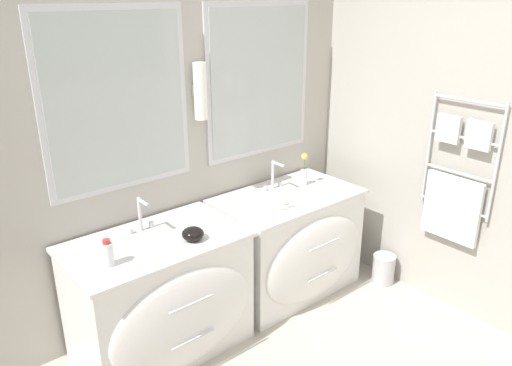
% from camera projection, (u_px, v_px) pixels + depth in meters
% --- Properties ---
extents(wall_back, '(4.86, 0.16, 2.60)m').
position_uv_depth(wall_back, '(150.00, 132.00, 3.12)').
color(wall_back, '#B2ADA3').
rests_on(wall_back, ground_plane).
extents(wall_right, '(0.13, 3.47, 2.60)m').
position_uv_depth(wall_right, '(430.00, 122.00, 3.44)').
color(wall_right, '#B2ADA3').
rests_on(wall_right, ground_plane).
extents(vanity_left, '(1.05, 0.69, 0.77)m').
position_uv_depth(vanity_left, '(163.00, 298.00, 3.04)').
color(vanity_left, white).
rests_on(vanity_left, ground_plane).
extents(vanity_right, '(1.05, 0.69, 0.77)m').
position_uv_depth(vanity_right, '(291.00, 244.00, 3.68)').
color(vanity_right, white).
rests_on(vanity_right, ground_plane).
extents(faucet_left, '(0.17, 0.13, 0.22)m').
position_uv_depth(faucet_left, '(141.00, 215.00, 3.00)').
color(faucet_left, silver).
rests_on(faucet_left, vanity_left).
extents(faucet_right, '(0.17, 0.13, 0.22)m').
position_uv_depth(faucet_right, '(274.00, 175.00, 3.64)').
color(faucet_right, silver).
rests_on(faucet_right, vanity_right).
extents(toiletry_bottle, '(0.06, 0.06, 0.16)m').
position_uv_depth(toiletry_bottle, '(108.00, 254.00, 2.63)').
color(toiletry_bottle, silver).
rests_on(toiletry_bottle, vanity_left).
extents(amenity_bowl, '(0.13, 0.13, 0.08)m').
position_uv_depth(amenity_bowl, '(193.00, 234.00, 2.92)').
color(amenity_bowl, black).
rests_on(amenity_bowl, vanity_left).
extents(flower_vase, '(0.05, 0.05, 0.25)m').
position_uv_depth(flower_vase, '(304.00, 172.00, 3.73)').
color(flower_vase, silver).
rests_on(flower_vase, vanity_right).
extents(soap_dish, '(0.12, 0.08, 0.04)m').
position_uv_depth(soap_dish, '(284.00, 205.00, 3.36)').
color(soap_dish, white).
rests_on(soap_dish, vanity_right).
extents(waste_bin, '(0.18, 0.18, 0.23)m').
position_uv_depth(waste_bin, '(384.00, 268.00, 3.88)').
color(waste_bin, '#B7B7BC').
rests_on(waste_bin, ground_plane).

